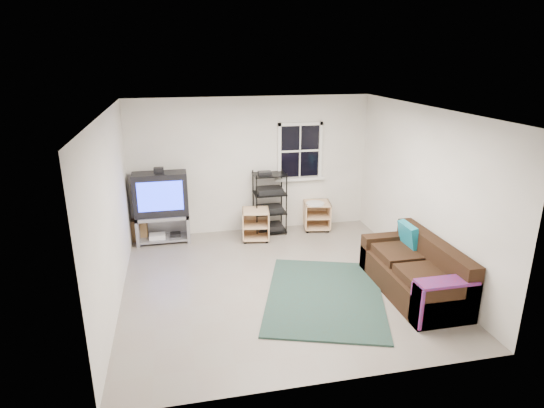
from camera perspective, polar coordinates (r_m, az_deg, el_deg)
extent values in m
plane|color=gray|center=(7.07, 0.73, -9.79)|extent=(4.60, 4.60, 0.00)
plane|color=white|center=(6.28, 0.83, 11.65)|extent=(4.60, 4.60, 0.00)
plane|color=white|center=(8.73, -2.60, 4.84)|extent=(4.60, 0.00, 4.60)
plane|color=white|center=(4.51, 7.39, -8.55)|extent=(4.60, 0.00, 4.60)
plane|color=white|center=(6.47, -19.50, -1.05)|extent=(0.00, 4.60, 4.60)
plane|color=white|center=(7.40, 18.43, 1.43)|extent=(0.00, 4.60, 4.60)
cube|color=black|center=(8.87, 3.50, 6.68)|extent=(0.80, 0.01, 1.02)
cube|color=silver|center=(8.76, 3.60, 9.99)|extent=(0.88, 0.06, 0.06)
cube|color=silver|center=(8.96, 3.49, 3.19)|extent=(0.98, 0.14, 0.05)
cube|color=silver|center=(8.75, 0.93, 6.56)|extent=(0.06, 0.06, 1.10)
cube|color=silver|center=(8.96, 6.08, 6.74)|extent=(0.06, 0.06, 1.10)
cube|color=silver|center=(8.85, 3.52, 6.66)|extent=(0.78, 0.04, 0.04)
cube|color=gray|center=(8.59, -13.60, -1.46)|extent=(0.96, 0.48, 0.06)
cube|color=gray|center=(8.70, -16.46, -3.11)|extent=(0.06, 0.48, 0.53)
cube|color=gray|center=(8.67, -10.50, -2.73)|extent=(0.06, 0.48, 0.53)
cube|color=gray|center=(8.74, -13.39, -4.13)|extent=(0.85, 0.44, 0.04)
cube|color=gray|center=(8.88, -13.47, -2.42)|extent=(0.96, 0.04, 0.53)
cube|color=silver|center=(8.69, -14.18, -3.92)|extent=(0.29, 0.23, 0.08)
cube|color=black|center=(8.72, -12.02, -3.75)|extent=(0.19, 0.17, 0.06)
cube|color=black|center=(8.46, -13.81, 1.24)|extent=(0.96, 0.40, 0.79)
cube|color=#1C2EEA|center=(8.26, -13.84, 0.93)|extent=(0.79, 0.01, 0.54)
cube|color=black|center=(8.35, -14.04, 4.14)|extent=(0.17, 0.12, 0.10)
cylinder|color=black|center=(8.50, -1.92, -0.36)|extent=(0.02, 0.02, 1.22)
cylinder|color=black|center=(8.62, 1.82, -0.10)|extent=(0.02, 0.02, 1.22)
cylinder|color=black|center=(8.88, -2.39, 0.46)|extent=(0.02, 0.02, 1.22)
cylinder|color=black|center=(8.99, 1.20, 0.69)|extent=(0.02, 0.02, 1.22)
cube|color=black|center=(8.93, -0.31, -3.21)|extent=(0.61, 0.44, 0.02)
cube|color=black|center=(8.91, -0.31, -2.84)|extent=(0.48, 0.36, 0.10)
cube|color=black|center=(8.80, -0.31, -0.96)|extent=(0.61, 0.44, 0.02)
cube|color=black|center=(8.78, -0.31, -0.59)|extent=(0.48, 0.36, 0.10)
cube|color=black|center=(8.69, -0.32, 1.34)|extent=(0.61, 0.44, 0.02)
cube|color=black|center=(8.67, -0.32, 1.73)|extent=(0.48, 0.36, 0.10)
cube|color=black|center=(8.59, -0.32, 3.71)|extent=(0.61, 0.44, 0.02)
cube|color=#DEB388|center=(8.42, -2.09, -0.83)|extent=(0.56, 0.56, 0.02)
cube|color=#DEB388|center=(8.60, -2.05, -4.05)|extent=(0.56, 0.56, 0.02)
cube|color=#DEB388|center=(8.50, -3.65, -2.49)|extent=(0.09, 0.49, 0.53)
cube|color=#DEB388|center=(8.52, -0.48, -2.43)|extent=(0.09, 0.49, 0.53)
cube|color=#DEB388|center=(8.73, -2.11, -1.91)|extent=(0.45, 0.09, 0.53)
cube|color=#DEB388|center=(8.51, -2.06, -2.59)|extent=(0.51, 0.53, 0.02)
cylinder|color=black|center=(8.43, -3.35, -4.81)|extent=(0.05, 0.05, 0.05)
cylinder|color=black|center=(8.80, -0.80, -3.75)|extent=(0.05, 0.05, 0.05)
cube|color=#DEB388|center=(8.97, 5.70, 0.12)|extent=(0.58, 0.58, 0.02)
cube|color=#DEB388|center=(9.13, 5.61, -2.75)|extent=(0.58, 0.58, 0.02)
cube|color=#DEB388|center=(9.02, 4.14, -1.35)|extent=(0.11, 0.50, 0.50)
cube|color=#DEB388|center=(9.08, 7.16, -1.31)|extent=(0.11, 0.50, 0.50)
cube|color=#DEB388|center=(9.27, 5.46, -0.83)|extent=(0.45, 0.10, 0.50)
cube|color=#DEB388|center=(9.05, 5.65, -1.45)|extent=(0.53, 0.55, 0.02)
cylinder|color=black|center=(8.94, 4.50, -3.45)|extent=(0.05, 0.05, 0.05)
cylinder|color=black|center=(9.36, 6.65, -2.51)|extent=(0.05, 0.05, 0.05)
cylinder|color=silver|center=(8.86, 5.46, 0.05)|extent=(0.36, 0.36, 0.03)
cube|color=black|center=(7.00, 17.20, -9.13)|extent=(0.85, 1.88, 0.40)
cube|color=black|center=(6.99, 19.74, -5.83)|extent=(0.23, 1.88, 0.41)
cube|color=black|center=(7.62, 14.28, -5.78)|extent=(0.85, 0.23, 0.58)
cube|color=black|center=(6.35, 20.91, -11.59)|extent=(0.85, 0.23, 0.58)
cube|color=black|center=(6.57, 18.41, -8.63)|extent=(0.57, 0.68, 0.12)
cube|color=black|center=(7.16, 15.41, -6.05)|extent=(0.57, 0.68, 0.12)
cube|color=teal|center=(7.30, 16.77, -3.81)|extent=(0.19, 0.45, 0.39)
cube|color=navy|center=(6.19, 21.09, -9.11)|extent=(0.78, 0.28, 0.04)
cube|color=navy|center=(6.14, 17.68, -12.07)|extent=(0.04, 0.28, 0.55)
cube|color=black|center=(6.72, 6.65, -11.36)|extent=(2.25, 2.64, 0.03)
cube|color=#8B613E|center=(8.84, -16.28, -3.18)|extent=(0.30, 0.20, 0.41)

